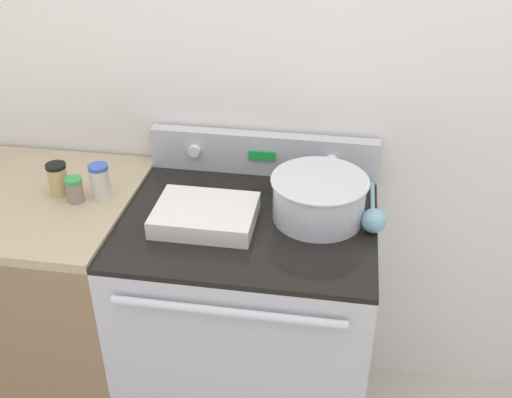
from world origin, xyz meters
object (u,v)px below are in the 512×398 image
Objects in this scene: spice_jar_black_cap at (58,179)px; spice_jar_blue_cap at (100,181)px; mixing_bowl at (319,196)px; casserole_dish at (205,214)px; ladle at (374,219)px; spice_jar_green_cap at (75,190)px.

spice_jar_blue_cap is at bearing 0.33° from spice_jar_black_cap.
mixing_bowl is 2.59× the size of spice_jar_blue_cap.
spice_jar_black_cap reaches higher than casserole_dish.
spice_jar_green_cap is (-0.92, -0.01, 0.02)m from ladle.
spice_jar_green_cap is at bearing -179.27° from ladle.
ladle is 2.75× the size of spice_jar_blue_cap.
mixing_bowl is 0.34m from casserole_dish.
ladle is at bearing 0.73° from spice_jar_green_cap.
mixing_bowl is at bearing 168.89° from ladle.
mixing_bowl is 0.94× the size of ladle.
ladle is 0.99m from spice_jar_black_cap.
spice_jar_green_cap is 0.76× the size of spice_jar_black_cap.
ladle is (0.49, 0.05, 0.00)m from casserole_dish.
mixing_bowl is 0.75m from spice_jar_green_cap.
spice_jar_green_cap is (-0.07, -0.04, -0.02)m from spice_jar_blue_cap.
casserole_dish is 0.36m from spice_jar_blue_cap.
spice_jar_black_cap is (-0.07, 0.03, 0.01)m from spice_jar_green_cap.
mixing_bowl is 0.98× the size of casserole_dish.
spice_jar_green_cap is (-0.75, -0.04, -0.02)m from mixing_bowl.
mixing_bowl reaches higher than casserole_dish.
casserole_dish is at bearing -174.08° from ladle.
ladle is 2.94× the size of spice_jar_black_cap.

